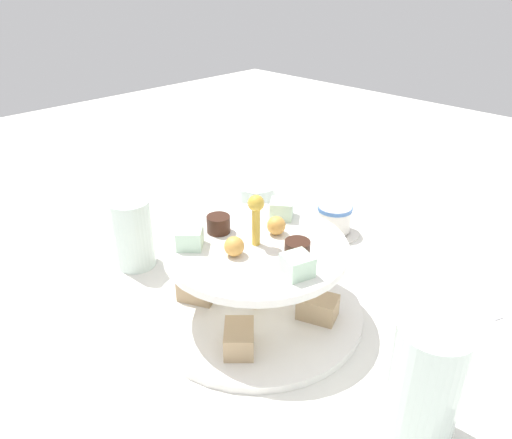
# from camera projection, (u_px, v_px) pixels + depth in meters

# --- Properties ---
(ground_plane) EXTENTS (2.40, 2.40, 0.00)m
(ground_plane) POSITION_uv_depth(u_px,v_px,m) (256.00, 313.00, 0.64)
(ground_plane) COLOR silver
(tiered_serving_stand) EXTENTS (0.28, 0.28, 0.17)m
(tiered_serving_stand) POSITION_uv_depth(u_px,v_px,m) (256.00, 283.00, 0.62)
(tiered_serving_stand) COLOR white
(tiered_serving_stand) RESTS_ON ground_plane
(water_glass_tall_right) EXTENTS (0.07, 0.07, 0.13)m
(water_glass_tall_right) POSITION_uv_depth(u_px,v_px,m) (425.00, 385.00, 0.45)
(water_glass_tall_right) COLOR silver
(water_glass_tall_right) RESTS_ON ground_plane
(water_glass_short_left) EXTENTS (0.06, 0.06, 0.08)m
(water_glass_short_left) POSITION_uv_depth(u_px,v_px,m) (257.00, 206.00, 0.84)
(water_glass_short_left) COLOR silver
(water_glass_short_left) RESTS_ON ground_plane
(teacup_with_saucer) EXTENTS (0.09, 0.09, 0.05)m
(teacup_with_saucer) POSITION_uv_depth(u_px,v_px,m) (334.00, 220.00, 0.83)
(teacup_with_saucer) COLOR white
(teacup_with_saucer) RESTS_ON ground_plane
(butter_knife_right) EXTENTS (0.16, 0.08, 0.00)m
(butter_knife_right) POSITION_uv_depth(u_px,v_px,m) (454.00, 283.00, 0.70)
(butter_knife_right) COLOR silver
(butter_knife_right) RESTS_ON ground_plane
(water_glass_mid_back) EXTENTS (0.06, 0.06, 0.11)m
(water_glass_mid_back) POSITION_uv_depth(u_px,v_px,m) (133.00, 233.00, 0.73)
(water_glass_mid_back) COLOR silver
(water_glass_mid_back) RESTS_ON ground_plane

